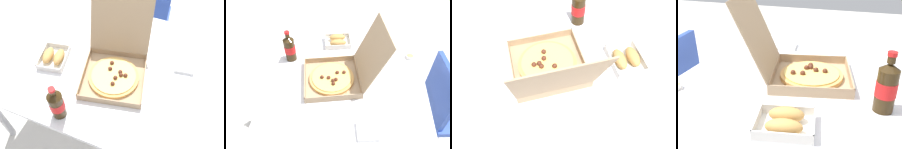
# 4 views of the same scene
# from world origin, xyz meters

# --- Properties ---
(dining_table) EXTENTS (1.37, 0.97, 0.71)m
(dining_table) POSITION_xyz_m (0.00, 0.00, 0.64)
(dining_table) COLOR white
(dining_table) RESTS_ON ground_plane
(pizza_box_open) EXTENTS (0.43, 0.53, 0.36)m
(pizza_box_open) POSITION_xyz_m (0.10, -0.05, 0.76)
(pizza_box_open) COLOR tan
(pizza_box_open) RESTS_ON dining_table
(bread_side_box) EXTENTS (0.18, 0.22, 0.06)m
(bread_side_box) POSITION_xyz_m (-0.26, -0.10, 0.73)
(bread_side_box) COLOR white
(bread_side_box) RESTS_ON dining_table
(cola_bottle) EXTENTS (0.07, 0.07, 0.22)m
(cola_bottle) POSITION_xyz_m (-0.06, -0.40, 0.80)
(cola_bottle) COLOR #33230F
(cola_bottle) RESTS_ON dining_table
(napkin_pile) EXTENTS (0.13, 0.13, 0.02)m
(napkin_pile) POSITION_xyz_m (0.46, 0.13, 0.72)
(napkin_pile) COLOR white
(napkin_pile) RESTS_ON dining_table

